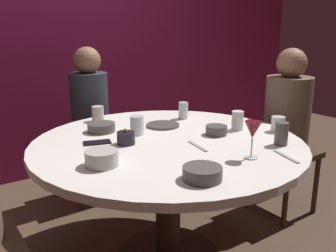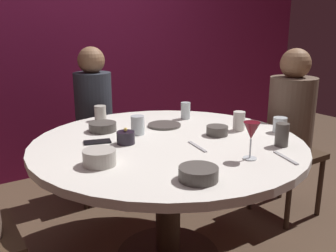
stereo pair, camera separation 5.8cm
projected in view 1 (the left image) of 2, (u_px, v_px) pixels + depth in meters
name	position (u px, v px, depth m)	size (l,w,h in m)	color
back_wall	(53.00, 28.00, 3.16)	(6.00, 0.10, 2.60)	maroon
dining_table	(168.00, 164.00, 2.00)	(1.45, 1.45, 0.73)	silver
seated_diner_back	(90.00, 107.00, 2.77)	(0.40, 0.40, 1.17)	#3F2D1E
seated_diner_right	(287.00, 114.00, 2.53)	(0.40, 0.40, 1.18)	#3F2D1E
candle_holder	(126.00, 138.00, 1.89)	(0.10, 0.10, 0.09)	black
wine_glass	(253.00, 132.00, 1.67)	(0.08, 0.08, 0.18)	silver
dinner_plate	(163.00, 125.00, 2.24)	(0.20, 0.20, 0.01)	#4C4742
cell_phone	(97.00, 142.00, 1.91)	(0.07, 0.14, 0.01)	black
bowl_serving_large	(216.00, 130.00, 2.06)	(0.12, 0.12, 0.05)	#4C4742
bowl_salad_center	(202.00, 173.00, 1.45)	(0.16, 0.16, 0.05)	#4C4742
bowl_small_white	(102.00, 158.00, 1.60)	(0.15, 0.15, 0.07)	#B2ADA3
bowl_sauce_side	(101.00, 127.00, 2.12)	(0.16, 0.16, 0.05)	#4C4742
cup_near_candle	(183.00, 110.00, 2.41)	(0.06, 0.06, 0.11)	silver
cup_by_left_diner	(137.00, 125.00, 2.06)	(0.08, 0.08, 0.11)	silver
cup_by_right_diner	(281.00, 134.00, 1.87)	(0.07, 0.07, 0.12)	#4C4742
cup_center_front	(237.00, 120.00, 2.15)	(0.07, 0.07, 0.11)	silver
cup_far_edge	(278.00, 124.00, 2.12)	(0.08, 0.08, 0.09)	silver
cup_beside_wine	(98.00, 114.00, 2.35)	(0.08, 0.08, 0.10)	#B2ADA3
fork_near_plate	(286.00, 156.00, 1.71)	(0.02, 0.18, 0.01)	#B7B7BC
knife_near_plate	(198.00, 146.00, 1.86)	(0.02, 0.18, 0.01)	#B7B7BC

